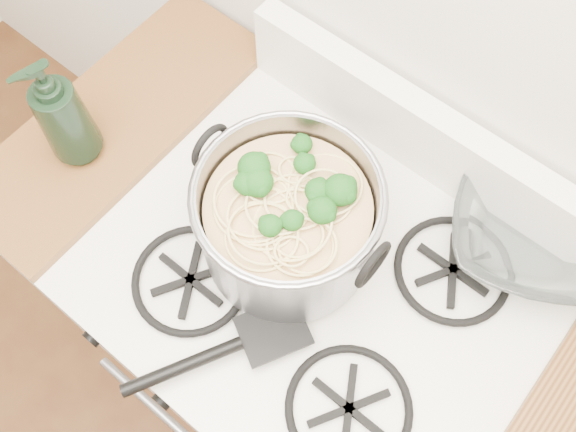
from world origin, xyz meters
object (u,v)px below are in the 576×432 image
at_px(stock_pot, 288,222).
at_px(glass_bowl, 527,234).
at_px(gas_range, 311,344).
at_px(spatula, 273,330).
at_px(bottle, 60,112).

bearing_deg(stock_pot, glass_bowl, 40.92).
xyz_separation_m(gas_range, spatula, (0.00, -0.13, 0.50)).
relative_size(gas_range, glass_bowl, 8.33).
height_order(spatula, bottle, bottle).
bearing_deg(bottle, spatula, 11.05).
bearing_deg(glass_bowl, bottle, -153.69).
height_order(gas_range, glass_bowl, glass_bowl).
bearing_deg(stock_pot, spatula, -59.79).
relative_size(stock_pot, bottle, 1.35).
distance_m(gas_range, stock_pot, 0.59).
distance_m(spatula, bottle, 0.52).
bearing_deg(glass_bowl, spatula, -119.92).
bearing_deg(gas_range, glass_bowl, 49.91).
xyz_separation_m(gas_range, stock_pot, (-0.08, 0.01, 0.58)).
distance_m(gas_range, glass_bowl, 0.62).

